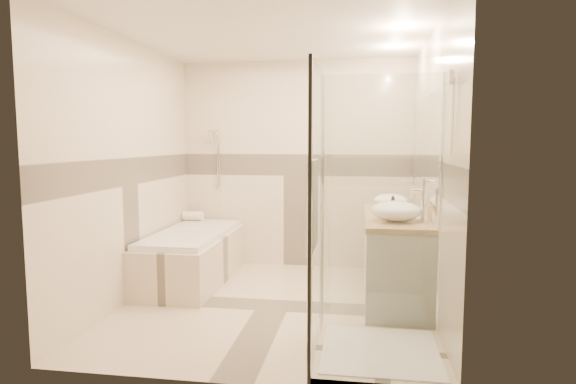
# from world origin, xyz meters

# --- Properties ---
(room) EXTENTS (2.82, 3.02, 2.52)m
(room) POSITION_xyz_m (0.06, 0.01, 1.26)
(room) COLOR beige
(room) RESTS_ON ground
(bathtub) EXTENTS (0.75, 1.70, 0.56)m
(bathtub) POSITION_xyz_m (-1.02, 0.65, 0.31)
(bathtub) COLOR beige
(bathtub) RESTS_ON ground
(vanity) EXTENTS (0.58, 1.62, 0.85)m
(vanity) POSITION_xyz_m (1.12, 0.30, 0.43)
(vanity) COLOR silver
(vanity) RESTS_ON ground
(shower_enclosure) EXTENTS (0.96, 0.93, 2.04)m
(shower_enclosure) POSITION_xyz_m (0.83, -0.97, 0.51)
(shower_enclosure) COLOR beige
(shower_enclosure) RESTS_ON ground
(vessel_sink_near) EXTENTS (0.36, 0.36, 0.14)m
(vessel_sink_near) POSITION_xyz_m (1.10, 0.77, 0.92)
(vessel_sink_near) COLOR white
(vessel_sink_near) RESTS_ON vanity
(vessel_sink_far) EXTENTS (0.43, 0.43, 0.17)m
(vessel_sink_far) POSITION_xyz_m (1.10, -0.09, 0.94)
(vessel_sink_far) COLOR white
(vessel_sink_far) RESTS_ON vanity
(faucet_near) EXTENTS (0.12, 0.03, 0.30)m
(faucet_near) POSITION_xyz_m (1.32, 0.77, 1.02)
(faucet_near) COLOR silver
(faucet_near) RESTS_ON vanity
(faucet_far) EXTENTS (0.12, 0.03, 0.29)m
(faucet_far) POSITION_xyz_m (1.32, -0.09, 1.02)
(faucet_far) COLOR silver
(faucet_far) RESTS_ON vanity
(amenity_bottle_a) EXTENTS (0.08, 0.08, 0.15)m
(amenity_bottle_a) POSITION_xyz_m (1.10, 0.16, 0.93)
(amenity_bottle_a) COLOR black
(amenity_bottle_a) RESTS_ON vanity
(amenity_bottle_b) EXTENTS (0.14, 0.14, 0.17)m
(amenity_bottle_b) POSITION_xyz_m (1.10, 0.37, 0.93)
(amenity_bottle_b) COLOR black
(amenity_bottle_b) RESTS_ON vanity
(folded_towels) EXTENTS (0.23, 0.32, 0.09)m
(folded_towels) POSITION_xyz_m (1.10, 0.98, 0.90)
(folded_towels) COLOR white
(folded_towels) RESTS_ON vanity
(rolled_towel) EXTENTS (0.25, 0.11, 0.11)m
(rolled_towel) POSITION_xyz_m (-1.26, 1.33, 0.62)
(rolled_towel) COLOR white
(rolled_towel) RESTS_ON bathtub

